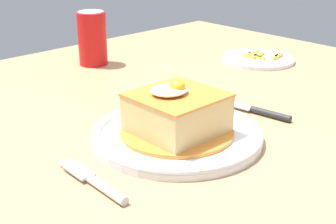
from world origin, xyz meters
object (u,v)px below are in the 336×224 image
(main_plate, at_px, (177,134))
(side_plate_fries, at_px, (259,59))
(fork, at_px, (97,183))
(soda_can, at_px, (92,38))
(knife, at_px, (258,111))

(main_plate, distance_m, side_plate_fries, 0.49)
(fork, xyz_separation_m, side_plate_fries, (0.63, 0.21, -0.00))
(soda_can, bearing_deg, side_plate_fries, -39.60)
(main_plate, relative_size, knife, 1.59)
(fork, bearing_deg, main_plate, 10.61)
(fork, xyz_separation_m, soda_can, (0.32, 0.46, 0.06))
(soda_can, bearing_deg, main_plate, -109.12)
(fork, relative_size, knife, 0.85)
(side_plate_fries, bearing_deg, main_plate, -158.31)
(side_plate_fries, bearing_deg, soda_can, 140.40)
(knife, distance_m, soda_can, 0.46)
(knife, xyz_separation_m, side_plate_fries, (0.28, 0.20, -0.00))
(soda_can, height_order, side_plate_fries, soda_can)
(main_plate, height_order, fork, main_plate)
(main_plate, distance_m, knife, 0.18)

